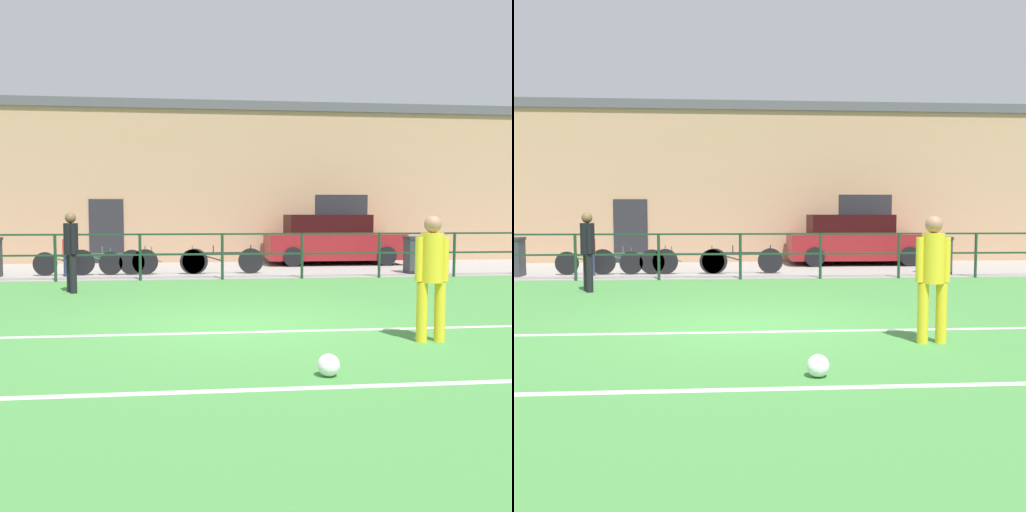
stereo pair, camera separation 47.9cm
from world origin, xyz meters
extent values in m
cube|color=#42843D|center=(0.00, 0.00, -0.02)|extent=(60.00, 44.00, 0.04)
cube|color=white|center=(0.00, -0.45, 0.00)|extent=(36.00, 0.11, 0.00)
cube|color=white|center=(0.00, -3.07, 0.00)|extent=(36.00, 0.11, 0.00)
cube|color=gray|center=(0.00, 8.50, 0.01)|extent=(48.00, 5.00, 0.02)
cylinder|color=#193823|center=(-4.00, 6.00, 0.57)|extent=(0.07, 0.07, 1.15)
cylinder|color=#193823|center=(-2.00, 6.00, 0.57)|extent=(0.07, 0.07, 1.15)
cylinder|color=#193823|center=(0.00, 6.00, 0.57)|extent=(0.07, 0.07, 1.15)
cylinder|color=#193823|center=(2.00, 6.00, 0.57)|extent=(0.07, 0.07, 1.15)
cylinder|color=#193823|center=(4.00, 6.00, 0.57)|extent=(0.07, 0.07, 1.15)
cylinder|color=#193823|center=(6.00, 6.00, 0.57)|extent=(0.07, 0.07, 1.15)
cube|color=#193823|center=(0.00, 6.00, 1.13)|extent=(36.00, 0.04, 0.04)
cube|color=#193823|center=(0.00, 6.00, 0.63)|extent=(36.00, 0.04, 0.04)
cube|color=tan|center=(0.00, 12.20, 2.51)|extent=(28.00, 2.40, 5.03)
cube|color=#232328|center=(-3.49, 10.98, 1.05)|extent=(1.10, 0.04, 2.10)
cube|color=#232328|center=(4.32, 10.98, 1.72)|extent=(1.80, 0.04, 1.10)
cube|color=#4C4C51|center=(0.00, 12.20, 5.18)|extent=(28.00, 2.56, 0.30)
cylinder|color=black|center=(-3.17, 3.85, 0.39)|extent=(0.14, 0.14, 0.79)
cylinder|color=black|center=(-3.27, 4.07, 0.39)|extent=(0.14, 0.14, 0.79)
cylinder|color=black|center=(-3.22, 3.96, 1.11)|extent=(0.29, 0.29, 0.65)
sphere|color=brown|center=(-3.22, 3.96, 1.55)|extent=(0.22, 0.22, 0.22)
cylinder|color=black|center=(-3.15, 3.80, 1.09)|extent=(0.10, 0.10, 0.58)
cylinder|color=black|center=(-3.30, 4.12, 1.09)|extent=(0.10, 0.10, 0.58)
cylinder|color=gold|center=(2.37, -1.29, 0.38)|extent=(0.14, 0.14, 0.76)
cylinder|color=gold|center=(2.13, -1.29, 0.38)|extent=(0.14, 0.14, 0.76)
cylinder|color=gold|center=(2.25, -1.29, 1.07)|extent=(0.28, 0.28, 0.63)
sphere|color=#A37556|center=(2.25, -1.29, 1.50)|extent=(0.21, 0.21, 0.21)
cylinder|color=gold|center=(2.42, -1.29, 1.06)|extent=(0.10, 0.10, 0.56)
cylinder|color=gold|center=(2.08, -1.29, 1.06)|extent=(0.10, 0.10, 0.56)
sphere|color=white|center=(0.59, -2.70, 0.11)|extent=(0.23, 0.23, 0.23)
cylinder|color=#232D4C|center=(-3.80, 6.95, 0.29)|extent=(0.10, 0.10, 0.54)
cylinder|color=#232D4C|center=(-3.97, 6.98, 0.29)|extent=(0.10, 0.10, 0.54)
cylinder|color=red|center=(-3.88, 6.96, 0.79)|extent=(0.20, 0.20, 0.45)
sphere|color=beige|center=(-3.88, 6.96, 1.09)|extent=(0.15, 0.15, 0.15)
cylinder|color=red|center=(-3.76, 6.94, 0.78)|extent=(0.07, 0.07, 0.40)
cylinder|color=red|center=(-4.00, 6.98, 0.78)|extent=(0.07, 0.07, 0.40)
cube|color=maroon|center=(3.78, 9.92, 0.59)|extent=(4.31, 1.80, 0.80)
cube|color=black|center=(3.56, 9.92, 1.29)|extent=(2.59, 1.51, 0.61)
cylinder|color=black|center=(2.31, 9.06, 0.32)|extent=(0.60, 0.18, 0.60)
cylinder|color=black|center=(5.25, 9.06, 0.32)|extent=(0.60, 0.18, 0.60)
cylinder|color=black|center=(2.31, 10.78, 0.32)|extent=(0.60, 0.18, 0.60)
cylinder|color=black|center=(5.25, 10.78, 0.32)|extent=(0.60, 0.18, 0.60)
cylinder|color=black|center=(-3.61, 7.20, 0.36)|extent=(0.68, 0.04, 0.68)
cylinder|color=black|center=(-1.97, 7.20, 0.36)|extent=(0.68, 0.04, 0.68)
cube|color=#4C5156|center=(-2.79, 7.20, 0.58)|extent=(1.28, 0.04, 0.04)
cube|color=#4C5156|center=(-3.20, 7.20, 0.47)|extent=(0.80, 0.03, 0.24)
cylinder|color=#4C5156|center=(-3.07, 7.20, 0.68)|extent=(0.03, 0.03, 0.20)
cylinder|color=#4C5156|center=(-1.97, 7.20, 0.65)|extent=(0.03, 0.03, 0.28)
cylinder|color=black|center=(-4.53, 7.20, 0.33)|extent=(0.62, 0.04, 0.62)
cylinder|color=black|center=(-2.86, 7.20, 0.33)|extent=(0.62, 0.04, 0.62)
cube|color=#1E6633|center=(-3.70, 7.20, 0.53)|extent=(1.30, 0.04, 0.04)
cube|color=#1E6633|center=(-4.11, 7.20, 0.43)|extent=(0.82, 0.03, 0.23)
cylinder|color=#1E6633|center=(-3.99, 7.20, 0.63)|extent=(0.03, 0.03, 0.20)
cylinder|color=#1E6633|center=(-2.86, 7.20, 0.60)|extent=(0.03, 0.03, 0.28)
cylinder|color=black|center=(-0.66, 7.20, 0.36)|extent=(0.68, 0.04, 0.68)
cylinder|color=black|center=(0.83, 7.20, 0.36)|extent=(0.68, 0.04, 0.68)
cube|color=black|center=(0.09, 7.20, 0.58)|extent=(1.17, 0.04, 0.04)
cube|color=black|center=(-0.29, 7.20, 0.47)|extent=(0.73, 0.03, 0.24)
cylinder|color=black|center=(-0.18, 7.20, 0.68)|extent=(0.03, 0.03, 0.20)
cylinder|color=black|center=(0.83, 7.20, 0.65)|extent=(0.03, 0.03, 0.28)
cylinder|color=black|center=(-2.32, 7.20, 0.35)|extent=(0.66, 0.04, 0.66)
cylinder|color=black|center=(-0.73, 7.20, 0.35)|extent=(0.66, 0.04, 0.66)
cube|color=#4C5156|center=(-1.53, 7.20, 0.57)|extent=(1.23, 0.04, 0.04)
cube|color=#4C5156|center=(-1.92, 7.20, 0.46)|extent=(0.77, 0.03, 0.24)
cylinder|color=#4C5156|center=(-1.80, 7.20, 0.67)|extent=(0.03, 0.03, 0.20)
cylinder|color=#4C5156|center=(-0.73, 7.20, 0.64)|extent=(0.03, 0.03, 0.28)
cube|color=#33383D|center=(5.32, 6.81, 0.48)|extent=(0.59, 0.49, 0.92)
cube|color=#282C30|center=(5.32, 6.81, 0.98)|extent=(0.62, 0.53, 0.08)
camera|label=1|loc=(-0.78, -8.31, 1.63)|focal=40.81mm
camera|label=2|loc=(-0.30, -8.36, 1.63)|focal=40.81mm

